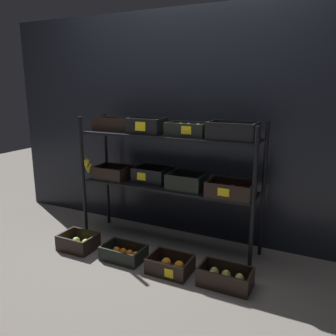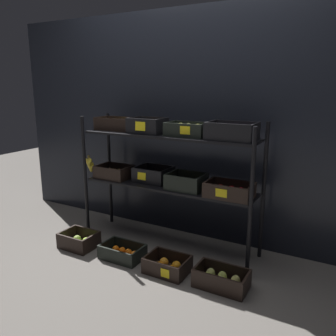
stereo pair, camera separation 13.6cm
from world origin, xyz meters
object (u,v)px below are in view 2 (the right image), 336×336
(crate_ground_orange, at_px, (167,266))
(crate_ground_pear, at_px, (221,280))
(crate_ground_apple_green, at_px, (79,241))
(display_rack, at_px, (168,159))
(crate_ground_tangerine, at_px, (123,253))

(crate_ground_orange, relative_size, crate_ground_pear, 0.87)
(crate_ground_apple_green, xyz_separation_m, crate_ground_pear, (1.34, 0.02, 0.00))
(crate_ground_apple_green, height_order, crate_ground_orange, crate_ground_apple_green)
(display_rack, distance_m, crate_ground_tangerine, 0.88)
(crate_ground_orange, bearing_deg, display_rack, 118.57)
(crate_ground_apple_green, bearing_deg, crate_ground_tangerine, 2.81)
(crate_ground_tangerine, height_order, crate_ground_orange, crate_ground_orange)
(crate_ground_apple_green, height_order, crate_ground_tangerine, crate_ground_apple_green)
(display_rack, height_order, crate_ground_orange, display_rack)
(crate_ground_apple_green, distance_m, crate_ground_pear, 1.34)
(display_rack, distance_m, crate_ground_orange, 0.88)
(display_rack, xyz_separation_m, crate_ground_tangerine, (-0.21, -0.40, -0.75))
(display_rack, height_order, crate_ground_pear, display_rack)
(crate_ground_tangerine, relative_size, crate_ground_orange, 1.07)
(crate_ground_apple_green, relative_size, crate_ground_pear, 0.82)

